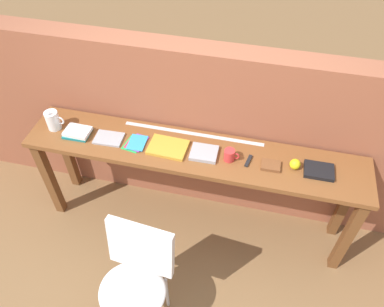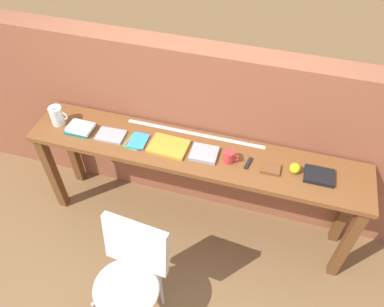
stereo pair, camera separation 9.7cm
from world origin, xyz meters
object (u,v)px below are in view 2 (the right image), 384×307
(mug, at_px, (230,156))
(multitool_folded, at_px, (248,163))
(book_open_centre, at_px, (169,146))
(magazine_cycling, at_px, (111,135))
(pitcher_white, at_px, (57,115))
(book_stack_leftmost, at_px, (80,128))
(chair_white_moulded, at_px, (130,274))
(sports_ball_small, at_px, (295,168))
(pamphlet_pile_colourful, at_px, (137,141))
(book_repair_rightmost, at_px, (319,176))
(leather_journal_brown, at_px, (270,169))

(mug, distance_m, multitool_folded, 0.14)
(book_open_centre, bearing_deg, magazine_cycling, -176.77)
(magazine_cycling, height_order, multitool_folded, same)
(pitcher_white, bearing_deg, book_stack_leftmost, -7.90)
(book_open_centre, xyz_separation_m, multitool_folded, (0.58, 0.00, -0.00))
(chair_white_moulded, xyz_separation_m, book_stack_leftmost, (-0.70, 0.82, 0.38))
(book_stack_leftmost, relative_size, sports_ball_small, 2.69)
(pitcher_white, relative_size, magazine_cycling, 0.89)
(mug, bearing_deg, book_stack_leftmost, -179.71)
(pamphlet_pile_colourful, xyz_separation_m, sports_ball_small, (1.14, 0.03, 0.03))
(pitcher_white, relative_size, sports_ball_small, 2.49)
(book_stack_leftmost, bearing_deg, multitool_folded, 0.70)
(multitool_folded, bearing_deg, chair_white_moulded, -124.93)
(pitcher_white, distance_m, book_repair_rightmost, 1.96)
(book_open_centre, height_order, multitool_folded, book_open_centre)
(pitcher_white, xyz_separation_m, sports_ball_small, (1.79, 0.00, -0.04))
(book_open_centre, height_order, book_repair_rightmost, book_repair_rightmost)
(book_stack_leftmost, distance_m, book_open_centre, 0.70)
(book_repair_rightmost, bearing_deg, chair_white_moulded, -141.79)
(pitcher_white, xyz_separation_m, multitool_folded, (1.48, -0.01, -0.07))
(pitcher_white, bearing_deg, pamphlet_pile_colourful, -1.97)
(pamphlet_pile_colourful, relative_size, book_repair_rightmost, 0.98)
(pamphlet_pile_colourful, bearing_deg, leather_journal_brown, -0.07)
(chair_white_moulded, xyz_separation_m, mug, (0.45, 0.82, 0.40))
(pitcher_white, height_order, book_open_centre, pitcher_white)
(mug, bearing_deg, pitcher_white, 179.07)
(chair_white_moulded, relative_size, book_open_centre, 3.24)
(chair_white_moulded, relative_size, book_stack_leftmost, 4.50)
(multitool_folded, xyz_separation_m, leather_journal_brown, (0.16, -0.01, 0.00))
(pamphlet_pile_colourful, bearing_deg, magazine_cycling, -179.76)
(chair_white_moulded, height_order, magazine_cycling, magazine_cycling)
(multitool_folded, bearing_deg, book_stack_leftmost, -179.30)
(book_open_centre, height_order, mug, mug)
(chair_white_moulded, relative_size, multitool_folded, 8.10)
(pitcher_white, height_order, book_stack_leftmost, pitcher_white)
(magazine_cycling, xyz_separation_m, multitool_folded, (1.04, 0.01, 0.00))
(leather_journal_brown, bearing_deg, book_open_centre, 178.64)
(chair_white_moulded, xyz_separation_m, pitcher_white, (-0.90, 0.85, 0.43))
(magazine_cycling, distance_m, sports_ball_small, 1.35)
(pitcher_white, xyz_separation_m, pamphlet_pile_colourful, (0.66, -0.02, -0.07))
(chair_white_moulded, height_order, book_open_centre, book_open_centre)
(magazine_cycling, height_order, book_open_centre, book_open_centre)
(magazine_cycling, distance_m, book_repair_rightmost, 1.51)
(magazine_cycling, distance_m, leather_journal_brown, 1.19)
(chair_white_moulded, xyz_separation_m, magazine_cycling, (-0.45, 0.82, 0.36))
(multitool_folded, relative_size, leather_journal_brown, 0.85)
(magazine_cycling, height_order, book_repair_rightmost, book_repair_rightmost)
(magazine_cycling, bearing_deg, book_repair_rightmost, -1.21)
(pitcher_white, bearing_deg, chair_white_moulded, -43.33)
(pamphlet_pile_colourful, bearing_deg, chair_white_moulded, -73.65)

